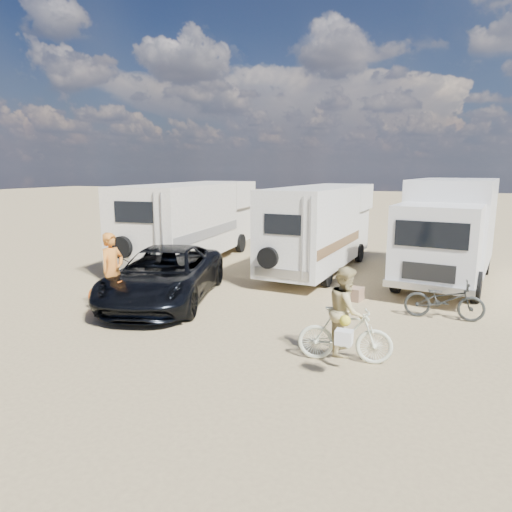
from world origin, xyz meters
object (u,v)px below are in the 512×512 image
at_px(rv_main, 321,229).
at_px(bike_parked, 444,300).
at_px(rider_man, 113,277).
at_px(box_truck, 448,232).
at_px(rv_left, 192,223).
at_px(crate, 354,294).
at_px(rider_woman, 346,320).
at_px(cooler, 197,285).
at_px(dark_suv, 164,275).
at_px(bike_man, 114,295).
at_px(bike_woman, 345,335).

bearing_deg(rv_main, bike_parked, -41.63).
bearing_deg(rider_man, box_truck, -42.35).
relative_size(rv_left, crate, 18.02).
xyz_separation_m(rider_man, rider_woman, (5.86, -0.72, -0.11)).
xyz_separation_m(box_truck, rider_man, (-7.63, -6.53, -0.69)).
height_order(cooler, crate, cooler).
bearing_deg(dark_suv, rv_left, 96.27).
distance_m(rv_left, rider_man, 6.78).
xyz_separation_m(bike_parked, cooler, (-6.73, -0.04, -0.27)).
height_order(rv_main, bike_man, rv_main).
relative_size(dark_suv, rider_woman, 3.18).
distance_m(rv_left, bike_woman, 10.43).
xyz_separation_m(rv_left, bike_man, (1.52, -6.58, -1.03)).
distance_m(rv_left, box_truck, 9.15).
relative_size(rv_main, crate, 15.95).
xyz_separation_m(dark_suv, rider_man, (-0.53, -1.44, 0.21)).
distance_m(bike_woman, rider_woman, 0.29).
relative_size(bike_woman, crate, 3.94).
xyz_separation_m(rv_left, bike_woman, (7.38, -7.31, -0.98)).
xyz_separation_m(dark_suv, cooler, (0.33, 1.16, -0.51)).
bearing_deg(rv_left, box_truck, -4.63).
relative_size(rv_main, dark_suv, 1.36).
bearing_deg(cooler, bike_man, -126.03).
bearing_deg(rv_main, rider_woman, -68.75).
distance_m(rv_main, rv_left, 5.05).
height_order(dark_suv, bike_man, dark_suv).
bearing_deg(crate, bike_woman, -82.47).
distance_m(rv_main, bike_man, 7.71).
bearing_deg(bike_woman, cooler, 47.18).
xyz_separation_m(bike_woman, rider_woman, (0.00, 0.00, 0.29)).
relative_size(bike_man, rider_woman, 1.11).
height_order(rv_main, dark_suv, rv_main).
height_order(rv_left, rider_woman, rv_left).
distance_m(dark_suv, rider_man, 1.55).
height_order(box_truck, bike_man, box_truck).
xyz_separation_m(rider_man, bike_parked, (7.59, 2.64, -0.45)).
xyz_separation_m(rider_woman, bike_parked, (1.73, 3.36, -0.34)).
xyz_separation_m(rv_left, bike_parked, (9.11, -3.95, -1.03)).
bearing_deg(dark_suv, rider_man, -125.58).
relative_size(dark_suv, rider_man, 2.80).
bearing_deg(rv_left, bike_man, -81.28).
distance_m(rv_main, dark_suv, 6.17).
bearing_deg(rider_woman, crate, -1.70).
bearing_deg(cooler, rv_main, 39.86).
distance_m(bike_man, rider_man, 0.45).
bearing_deg(cooler, rider_man, -126.03).
height_order(rider_woman, cooler, rider_woman).
bearing_deg(bike_parked, rv_main, 41.43).
bearing_deg(bike_woman, bike_parked, -36.42).
bearing_deg(box_truck, crate, -119.03).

